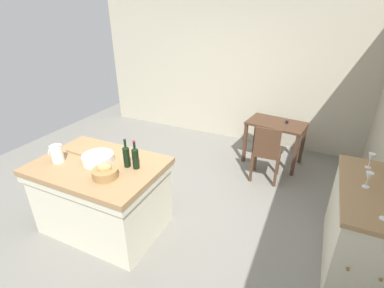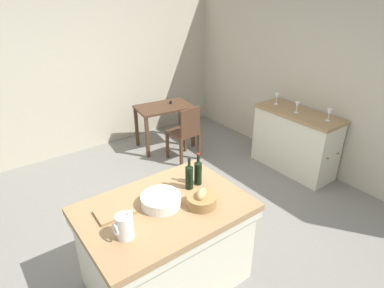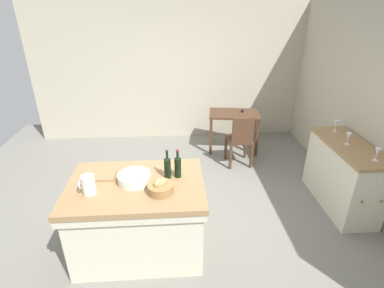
{
  "view_description": "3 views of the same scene",
  "coord_description": "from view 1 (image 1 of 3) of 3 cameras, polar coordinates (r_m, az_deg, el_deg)",
  "views": [
    {
      "loc": [
        1.66,
        -2.6,
        2.42
      ],
      "look_at": [
        0.4,
        0.1,
        0.96
      ],
      "focal_mm": 26.16,
      "sensor_mm": 36.0,
      "label": 1
    },
    {
      "loc": [
        -1.57,
        -2.58,
        2.58
      ],
      "look_at": [
        0.46,
        0.15,
        0.89
      ],
      "focal_mm": 30.77,
      "sensor_mm": 36.0,
      "label": 2
    },
    {
      "loc": [
        -0.01,
        -3.25,
        2.57
      ],
      "look_at": [
        0.23,
        0.12,
        0.95
      ],
      "focal_mm": 27.86,
      "sensor_mm": 36.0,
      "label": 3
    }
  ],
  "objects": [
    {
      "name": "pitcher",
      "position": [
        3.42,
        -25.85,
        -1.73
      ],
      "size": [
        0.17,
        0.13,
        0.24
      ],
      "color": "silver",
      "rests_on": "island_table"
    },
    {
      "name": "island_table",
      "position": [
        3.47,
        -17.76,
        -9.57
      ],
      "size": [
        1.41,
        0.99,
        0.87
      ],
      "color": "#99754C",
      "rests_on": "ground"
    },
    {
      "name": "wall_back",
      "position": [
        5.57,
        7.37,
        14.33
      ],
      "size": [
        5.32,
        0.12,
        2.6
      ],
      "primitive_type": "cube",
      "color": "#B2AA93",
      "rests_on": "ground"
    },
    {
      "name": "wine_bottle_dark",
      "position": [
        3.0,
        -11.46,
        -2.67
      ],
      "size": [
        0.07,
        0.07,
        0.32
      ],
      "color": "black",
      "rests_on": "island_table"
    },
    {
      "name": "cutting_board",
      "position": [
        3.6,
        -21.49,
        -1.14
      ],
      "size": [
        0.31,
        0.22,
        0.02
      ],
      "primitive_type": "cube",
      "rotation": [
        0.0,
        0.0,
        -0.04
      ],
      "color": "#99754C",
      "rests_on": "island_table"
    },
    {
      "name": "wash_bowl",
      "position": [
        3.26,
        -18.6,
        -2.81
      ],
      "size": [
        0.34,
        0.34,
        0.09
      ],
      "primitive_type": "cylinder",
      "color": "silver",
      "rests_on": "island_table"
    },
    {
      "name": "wine_glass_middle",
      "position": [
        3.41,
        32.66,
        -2.42
      ],
      "size": [
        0.07,
        0.07,
        0.16
      ],
      "color": "white",
      "rests_on": "side_cabinet"
    },
    {
      "name": "ground_plane",
      "position": [
        3.92,
        -6.09,
        -12.17
      ],
      "size": [
        6.76,
        6.76,
        0.0
      ],
      "primitive_type": "plane",
      "color": "slate"
    },
    {
      "name": "wine_bottle_amber",
      "position": [
        3.06,
        -13.24,
        -2.33
      ],
      "size": [
        0.07,
        0.07,
        0.32
      ],
      "color": "black",
      "rests_on": "island_table"
    },
    {
      "name": "wine_glass_left",
      "position": [
        3.04,
        32.33,
        -5.73
      ],
      "size": [
        0.07,
        0.07,
        0.16
      ],
      "color": "white",
      "rests_on": "side_cabinet"
    },
    {
      "name": "bread_basket",
      "position": [
        2.96,
        -17.31,
        -5.55
      ],
      "size": [
        0.26,
        0.26,
        0.16
      ],
      "color": "olive",
      "rests_on": "island_table"
    },
    {
      "name": "wooden_chair",
      "position": [
        4.3,
        14.98,
        -1.45
      ],
      "size": [
        0.42,
        0.42,
        0.91
      ],
      "color": "#472D1E",
      "rests_on": "ground"
    },
    {
      "name": "writing_desk",
      "position": [
        4.81,
        16.7,
        2.91
      ],
      "size": [
        0.97,
        0.68,
        0.78
      ],
      "color": "#472D1E",
      "rests_on": "ground"
    },
    {
      "name": "side_cabinet",
      "position": [
        3.33,
        30.81,
        -14.3
      ],
      "size": [
        0.52,
        1.26,
        0.92
      ],
      "color": "#99754C",
      "rests_on": "ground"
    }
  ]
}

